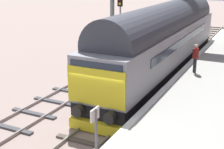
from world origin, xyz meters
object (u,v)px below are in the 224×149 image
at_px(signal_post_near, 120,18).
at_px(platform_number_sign, 96,129).
at_px(waiting_passenger, 195,56).
at_px(diesel_locomotive, 164,38).

bearing_deg(signal_post_near, platform_number_sign, -67.23).
bearing_deg(waiting_passenger, diesel_locomotive, 24.92).
relative_size(signal_post_near, platform_number_sign, 2.38).
relative_size(diesel_locomotive, signal_post_near, 4.10).
height_order(signal_post_near, waiting_passenger, signal_post_near).
distance_m(signal_post_near, waiting_passenger, 10.49).
xyz_separation_m(platform_number_sign, waiting_passenger, (0.43, 10.85, -0.27)).
bearing_deg(diesel_locomotive, platform_number_sign, -80.92).
distance_m(signal_post_near, platform_number_sign, 19.25).
bearing_deg(platform_number_sign, waiting_passenger, 87.74).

